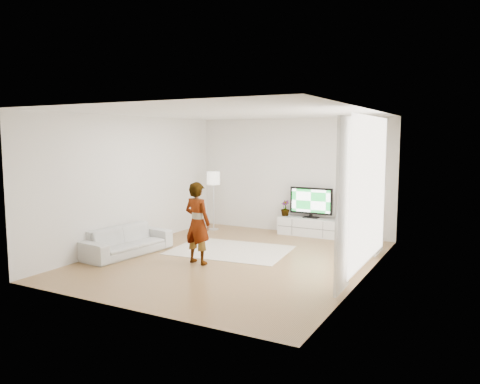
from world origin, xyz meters
The scene contains 17 objects.
floor centered at (0.00, 0.00, 0.00)m, with size 6.00×6.00×0.00m, color olive.
ceiling centered at (0.00, 0.00, 2.80)m, with size 6.00×6.00×0.00m, color white.
wall_left centered at (-2.50, 0.00, 1.40)m, with size 0.02×6.00×2.80m, color silver.
wall_right centered at (2.50, 0.00, 1.40)m, with size 0.02×6.00×2.80m, color silver.
wall_back centered at (0.00, 3.00, 1.40)m, with size 5.00×0.02×2.80m, color silver.
wall_front centered at (0.00, -3.00, 1.40)m, with size 5.00×0.02×2.80m, color silver.
window centered at (2.48, 0.30, 1.45)m, with size 0.01×2.60×2.50m, color white.
curtain_near centered at (2.40, -1.00, 1.35)m, with size 0.04×0.70×2.60m, color white.
curtain_far centered at (2.40, 1.60, 1.35)m, with size 0.04×0.70×2.60m, color white.
media_console centered at (0.56, 2.76, 0.22)m, with size 1.53×0.44×0.43m.
television centered at (0.56, 2.79, 0.83)m, with size 1.04×0.21×0.73m.
game_console centered at (1.23, 2.76, 0.53)m, with size 0.06×0.15×0.20m.
potted_plant centered at (-0.09, 2.77, 0.62)m, with size 0.21×0.21×0.38m, color #3F7238.
rug centered at (-0.41, 0.58, 0.01)m, with size 2.37×1.71×0.01m, color beige.
player centered at (-0.43, -0.60, 0.77)m, with size 0.56×0.36×1.52m, color #334772.
sofa centered at (-2.09, -0.67, 0.28)m, with size 1.90×0.74×0.55m, color beige.
floor_lamp centered at (-1.87, 2.32, 1.25)m, with size 0.33×0.33×1.48m.
Camera 1 is at (4.27, -7.71, 2.34)m, focal length 35.00 mm.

